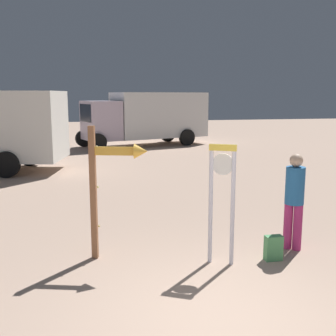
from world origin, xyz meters
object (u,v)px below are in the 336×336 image
(arrow_sign, at_px, (112,174))
(backpack, at_px, (273,248))
(person_near_clock, at_px, (294,197))
(box_truck_far, at_px, (148,116))
(standing_clock, at_px, (222,192))

(arrow_sign, distance_m, backpack, 3.01)
(person_near_clock, xyz_separation_m, box_truck_far, (-0.02, 16.18, 0.63))
(arrow_sign, xyz_separation_m, person_near_clock, (3.23, -0.24, -0.49))
(standing_clock, distance_m, person_near_clock, 1.54)
(arrow_sign, height_order, person_near_clock, arrow_sign)
(standing_clock, distance_m, backpack, 1.36)
(standing_clock, bearing_deg, arrow_sign, 161.81)
(arrow_sign, relative_size, person_near_clock, 1.30)
(arrow_sign, xyz_separation_m, backpack, (2.66, -0.64, -1.27))
(box_truck_far, bearing_deg, backpack, -91.89)
(standing_clock, xyz_separation_m, arrow_sign, (-1.74, 0.57, 0.26))
(box_truck_far, bearing_deg, person_near_clock, -89.92)
(backpack, bearing_deg, person_near_clock, 35.28)
(standing_clock, bearing_deg, person_near_clock, 12.69)
(standing_clock, distance_m, arrow_sign, 1.85)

